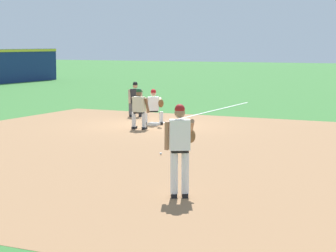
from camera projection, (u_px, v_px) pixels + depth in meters
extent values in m
plane|color=#336B2D|center=(154.00, 125.00, 24.42)|extent=(160.00, 160.00, 0.00)
cube|color=#936B47|center=(163.00, 150.00, 18.68)|extent=(18.00, 18.00, 0.01)
cube|color=white|center=(208.00, 112.00, 29.08)|extent=(10.48, 0.10, 0.00)
cube|color=white|center=(154.00, 124.00, 24.41)|extent=(0.38, 0.38, 0.09)
sphere|color=white|center=(161.00, 154.00, 17.90)|extent=(0.07, 0.07, 0.07)
cube|color=black|center=(174.00, 195.00, 12.97)|extent=(0.28, 0.23, 0.09)
cylinder|color=white|center=(174.00, 173.00, 12.87)|extent=(0.15, 0.15, 0.84)
cube|color=black|center=(185.00, 195.00, 12.98)|extent=(0.28, 0.23, 0.09)
cylinder|color=white|center=(185.00, 173.00, 12.89)|extent=(0.15, 0.15, 0.84)
cube|color=black|center=(180.00, 151.00, 12.82)|extent=(0.34, 0.39, 0.06)
cube|color=white|center=(180.00, 135.00, 12.78)|extent=(0.41, 0.47, 0.60)
sphere|color=#9E7051|center=(180.00, 113.00, 12.75)|extent=(0.21, 0.21, 0.21)
sphere|color=maroon|center=(180.00, 109.00, 12.74)|extent=(0.20, 0.20, 0.20)
cube|color=maroon|center=(179.00, 110.00, 12.83)|extent=(0.18, 0.20, 0.02)
cylinder|color=#9E7051|center=(167.00, 136.00, 12.84)|extent=(0.21, 0.17, 0.59)
cylinder|color=#9E7051|center=(191.00, 128.00, 13.08)|extent=(0.50, 0.34, 0.41)
ellipsoid|color=brown|center=(191.00, 136.00, 13.18)|extent=(0.36, 0.32, 0.34)
cube|color=black|center=(161.00, 123.00, 24.66)|extent=(0.28, 0.23, 0.09)
cylinder|color=white|center=(161.00, 117.00, 24.67)|extent=(0.15, 0.15, 0.40)
cube|color=black|center=(145.00, 123.00, 24.62)|extent=(0.28, 0.23, 0.09)
cylinder|color=white|center=(145.00, 117.00, 24.63)|extent=(0.15, 0.15, 0.40)
cube|color=black|center=(153.00, 111.00, 24.63)|extent=(0.34, 0.39, 0.06)
cube|color=white|center=(153.00, 104.00, 24.59)|extent=(0.41, 0.47, 0.52)
sphere|color=#DBB28E|center=(153.00, 93.00, 24.52)|extent=(0.21, 0.21, 0.21)
sphere|color=maroon|center=(153.00, 92.00, 24.51)|extent=(0.20, 0.20, 0.20)
cube|color=maroon|center=(153.00, 92.00, 24.43)|extent=(0.18, 0.20, 0.02)
cylinder|color=#DBB28E|center=(161.00, 101.00, 24.18)|extent=(0.55, 0.37, 0.24)
cylinder|color=#DBB28E|center=(147.00, 106.00, 24.48)|extent=(0.25, 0.20, 0.58)
ellipsoid|color=brown|center=(161.00, 103.00, 23.98)|extent=(0.29, 0.28, 0.35)
cube|color=black|center=(134.00, 128.00, 23.36)|extent=(0.27, 0.12, 0.09)
cylinder|color=white|center=(134.00, 120.00, 23.29)|extent=(0.15, 0.15, 0.50)
cube|color=black|center=(145.00, 128.00, 23.21)|extent=(0.27, 0.12, 0.09)
cylinder|color=white|center=(144.00, 120.00, 23.13)|extent=(0.15, 0.15, 0.50)
cube|color=black|center=(139.00, 113.00, 23.18)|extent=(0.22, 0.35, 0.06)
cube|color=beige|center=(139.00, 104.00, 23.14)|extent=(0.26, 0.41, 0.54)
sphere|color=brown|center=(139.00, 93.00, 23.11)|extent=(0.21, 0.21, 0.21)
sphere|color=#194C28|center=(139.00, 91.00, 23.10)|extent=(0.20, 0.20, 0.20)
cube|color=#194C28|center=(140.00, 92.00, 23.19)|extent=(0.12, 0.18, 0.02)
cylinder|color=brown|center=(134.00, 105.00, 23.38)|extent=(0.33, 0.11, 0.56)
cylinder|color=brown|center=(147.00, 105.00, 23.18)|extent=(0.33, 0.11, 0.56)
cube|color=black|center=(140.00, 116.00, 27.26)|extent=(0.28, 0.23, 0.09)
cylinder|color=#515154|center=(140.00, 109.00, 27.27)|extent=(0.15, 0.15, 0.50)
cube|color=black|center=(131.00, 116.00, 27.22)|extent=(0.28, 0.23, 0.09)
cylinder|color=#515154|center=(131.00, 109.00, 27.22)|extent=(0.15, 0.15, 0.50)
cube|color=black|center=(135.00, 102.00, 27.21)|extent=(0.35, 0.39, 0.06)
cube|color=#232326|center=(135.00, 95.00, 27.17)|extent=(0.42, 0.47, 0.54)
sphere|color=tan|center=(135.00, 86.00, 27.10)|extent=(0.21, 0.21, 0.21)
sphere|color=black|center=(135.00, 84.00, 27.10)|extent=(0.20, 0.20, 0.20)
cube|color=black|center=(135.00, 85.00, 27.01)|extent=(0.18, 0.20, 0.02)
cylinder|color=tan|center=(141.00, 96.00, 27.06)|extent=(0.32, 0.25, 0.56)
cylinder|color=tan|center=(129.00, 96.00, 27.01)|extent=(0.32, 0.25, 0.56)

